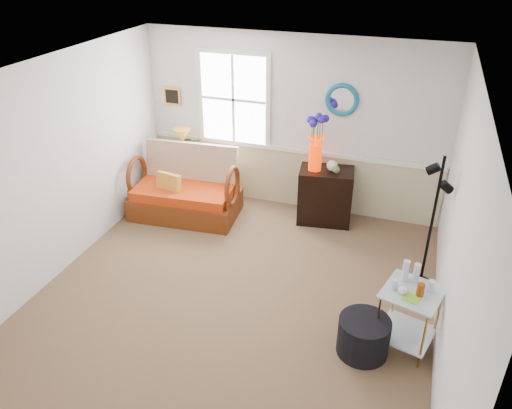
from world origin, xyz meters
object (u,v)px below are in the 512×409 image
(cabinet, at_px, (325,196))
(ottoman, at_px, (363,336))
(lamp_stand, at_px, (185,176))
(side_table, at_px, (408,318))
(loveseat, at_px, (184,184))
(floor_lamp, at_px, (432,224))

(cabinet, bearing_deg, ottoman, -77.68)
(lamp_stand, height_order, side_table, side_table)
(loveseat, height_order, cabinet, loveseat)
(floor_lamp, bearing_deg, side_table, -92.33)
(cabinet, relative_size, ottoman, 1.56)
(ottoman, bearing_deg, lamp_stand, 141.10)
(cabinet, height_order, floor_lamp, floor_lamp)
(loveseat, relative_size, lamp_stand, 2.55)
(loveseat, height_order, floor_lamp, floor_lamp)
(side_table, height_order, ottoman, side_table)
(side_table, bearing_deg, ottoman, -148.61)
(floor_lamp, height_order, ottoman, floor_lamp)
(loveseat, height_order, ottoman, loveseat)
(cabinet, distance_m, side_table, 2.61)
(lamp_stand, height_order, floor_lamp, floor_lamp)
(cabinet, distance_m, floor_lamp, 1.87)
(lamp_stand, distance_m, floor_lamp, 4.03)
(loveseat, xyz_separation_m, lamp_stand, (-0.33, 0.66, -0.20))
(loveseat, xyz_separation_m, ottoman, (2.94, -1.98, -0.31))
(lamp_stand, distance_m, cabinet, 2.35)
(ottoman, bearing_deg, cabinet, 110.44)
(floor_lamp, bearing_deg, loveseat, 173.62)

